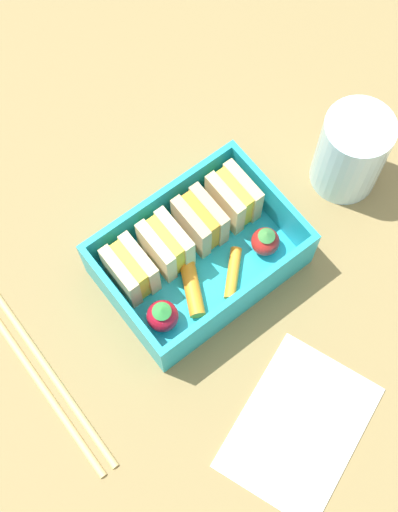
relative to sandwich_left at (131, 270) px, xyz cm
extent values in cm
cube|color=olive|center=(6.05, -2.44, -4.66)|extent=(120.00, 120.00, 2.00)
cube|color=#1FA7BC|center=(6.05, -2.44, -3.06)|extent=(17.92, 12.64, 1.20)
cube|color=#1FA7BC|center=(6.05, 3.58, 0.03)|extent=(17.92, 0.60, 5.00)
cube|color=#1FA7BC|center=(6.05, -8.46, 0.03)|extent=(17.92, 0.60, 5.00)
cube|color=#1FA7BC|center=(-2.62, -2.44, 0.03)|extent=(0.60, 11.44, 5.00)
cube|color=#1FA7BC|center=(14.71, -2.44, 0.03)|extent=(0.60, 11.44, 5.00)
cube|color=#E5C08C|center=(-1.07, 0.00, 0.00)|extent=(1.07, 4.88, 4.93)
cube|color=yellow|center=(0.00, 0.00, 0.00)|extent=(1.07, 4.49, 4.54)
cube|color=#E5C08C|center=(1.07, 0.00, 0.00)|extent=(1.07, 4.88, 4.93)
cube|color=beige|center=(2.96, 0.00, 0.00)|extent=(1.07, 4.88, 4.93)
cube|color=yellow|center=(4.03, 0.00, 0.00)|extent=(1.07, 4.49, 4.54)
cube|color=beige|center=(5.10, 0.00, 0.00)|extent=(1.07, 4.88, 4.93)
cube|color=tan|center=(6.99, 0.00, 0.00)|extent=(1.07, 4.88, 4.93)
cube|color=orange|center=(8.06, 0.00, 0.00)|extent=(1.07, 4.49, 4.54)
cube|color=tan|center=(9.13, 0.00, 0.00)|extent=(1.07, 4.88, 4.93)
cube|color=#E3BC7D|center=(11.02, 0.00, 0.00)|extent=(1.07, 4.88, 4.93)
cube|color=yellow|center=(12.09, 0.00, 0.00)|extent=(1.07, 4.49, 4.54)
cube|color=#E3BC7D|center=(13.16, 0.00, 0.00)|extent=(1.07, 4.88, 4.93)
sphere|color=red|center=(-0.16, -5.05, -0.99)|extent=(2.94, 2.94, 2.94)
cone|color=#358D3D|center=(-0.16, -5.05, 0.78)|extent=(1.77, 1.77, 0.60)
cylinder|color=orange|center=(3.69, -4.49, -1.72)|extent=(3.63, 5.29, 1.49)
cylinder|color=orange|center=(7.73, -5.49, -1.92)|extent=(4.42, 4.30, 1.09)
sphere|color=red|center=(11.95, -5.08, -1.10)|extent=(2.72, 2.72, 2.72)
cone|color=#407F3C|center=(11.95, -5.08, 0.56)|extent=(1.63, 1.63, 0.60)
cylinder|color=tan|center=(-12.44, -2.27, -3.31)|extent=(0.82, 20.88, 0.70)
cylinder|color=tan|center=(-11.15, -2.27, -3.31)|extent=(0.82, 20.88, 0.70)
cylinder|color=silver|center=(23.73, -3.54, 1.03)|extent=(6.72, 6.72, 9.38)
cube|color=white|center=(3.68, -20.09, -3.46)|extent=(16.75, 14.51, 0.40)
camera|label=1|loc=(-9.06, -21.96, 61.00)|focal=50.00mm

